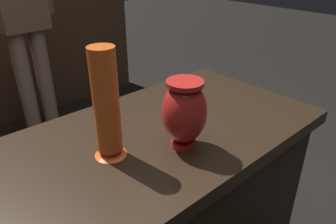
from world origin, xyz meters
TOP-DOWN VIEW (x-y plane):
  - display_plinth at (0.00, 0.00)m, footprint 1.20×0.64m
  - vase_centerpiece at (0.02, -0.12)m, footprint 0.14×0.14m
  - vase_tall_behind at (-0.17, -0.01)m, footprint 0.10×0.10m
  - visitor_center_back at (0.18, 1.60)m, footprint 0.47×0.20m

SIDE VIEW (x-z plane):
  - display_plinth at x=0.00m, z-range 0.00..0.80m
  - vase_centerpiece at x=0.02m, z-range 0.81..1.03m
  - vase_tall_behind at x=-0.17m, z-range 0.79..1.13m
  - visitor_center_back at x=0.18m, z-range 0.16..1.86m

